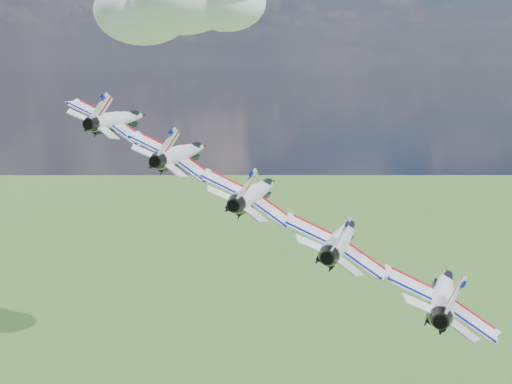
{
  "coord_description": "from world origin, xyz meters",
  "views": [
    {
      "loc": [
        8.16,
        -84.28,
        157.73
      ],
      "look_at": [
        12.06,
        -3.27,
        142.8
      ],
      "focal_mm": 50.0,
      "sensor_mm": 36.0,
      "label": 1
    }
  ],
  "objects_px": {
    "jet_0": "(119,119)",
    "jet_2": "(256,192)",
    "jet_1": "(183,153)",
    "jet_3": "(342,238)",
    "jet_4": "(444,292)"
  },
  "relations": [
    {
      "from": "jet_1",
      "to": "jet_3",
      "type": "distance_m",
      "value": 24.54
    },
    {
      "from": "jet_0",
      "to": "jet_1",
      "type": "relative_size",
      "value": 1.0
    },
    {
      "from": "jet_3",
      "to": "jet_4",
      "type": "bearing_deg",
      "value": -21.91
    },
    {
      "from": "jet_3",
      "to": "jet_4",
      "type": "height_order",
      "value": "jet_3"
    },
    {
      "from": "jet_1",
      "to": "jet_4",
      "type": "distance_m",
      "value": 36.81
    },
    {
      "from": "jet_4",
      "to": "jet_0",
      "type": "bearing_deg",
      "value": 158.09
    },
    {
      "from": "jet_2",
      "to": "jet_3",
      "type": "relative_size",
      "value": 1.0
    },
    {
      "from": "jet_1",
      "to": "jet_4",
      "type": "xyz_separation_m",
      "value": [
        26.44,
        -23.17,
        -10.91
      ]
    },
    {
      "from": "jet_0",
      "to": "jet_2",
      "type": "xyz_separation_m",
      "value": [
        17.63,
        -15.45,
        -7.28
      ]
    },
    {
      "from": "jet_1",
      "to": "jet_4",
      "type": "bearing_deg",
      "value": -21.91
    },
    {
      "from": "jet_3",
      "to": "jet_0",
      "type": "bearing_deg",
      "value": 158.09
    },
    {
      "from": "jet_3",
      "to": "jet_4",
      "type": "relative_size",
      "value": 1.0
    },
    {
      "from": "jet_1",
      "to": "jet_3",
      "type": "bearing_deg",
      "value": -21.91
    },
    {
      "from": "jet_2",
      "to": "jet_3",
      "type": "xyz_separation_m",
      "value": [
        8.81,
        -7.72,
        -3.64
      ]
    },
    {
      "from": "jet_0",
      "to": "jet_2",
      "type": "height_order",
      "value": "jet_0"
    }
  ]
}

